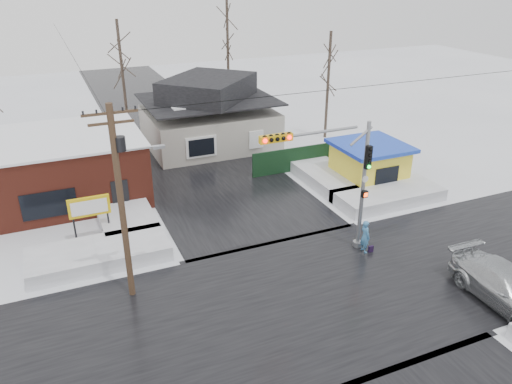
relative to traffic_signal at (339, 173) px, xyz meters
name	(u,v)px	position (x,y,z in m)	size (l,w,h in m)	color
ground	(321,294)	(-2.43, -2.97, -4.54)	(120.00, 120.00, 0.00)	white
road_ns	(321,294)	(-2.43, -2.97, -4.53)	(10.00, 120.00, 0.02)	black
road_ew	(321,294)	(-2.43, -2.97, -4.53)	(120.00, 10.00, 0.02)	black
snowbank_nw	(99,254)	(-11.43, 4.03, -4.14)	(7.00, 3.00, 0.80)	white
snowbank_ne	(388,195)	(6.57, 4.03, -4.14)	(7.00, 3.00, 0.80)	white
snowbank_nside_w	(122,208)	(-9.43, 9.03, -4.14)	(3.00, 8.00, 0.80)	white
snowbank_nside_e	(322,173)	(4.57, 9.03, -4.14)	(3.00, 8.00, 0.80)	white
traffic_signal	(339,173)	(0.00, 0.00, 0.00)	(6.05, 0.68, 7.00)	gray
utility_pole	(122,194)	(-10.36, 0.53, 0.57)	(3.15, 0.44, 9.00)	#382619
brick_building	(44,169)	(-13.43, 13.03, -2.46)	(12.20, 8.20, 4.12)	maroon
marquee_sign	(89,208)	(-11.43, 6.53, -2.62)	(2.20, 0.21, 2.55)	black
house	(209,115)	(-0.43, 19.03, -1.92)	(10.40, 8.40, 5.76)	#B2ACA0
kiosk	(369,163)	(7.07, 7.03, -3.08)	(4.60, 4.60, 2.88)	yellow
fence	(302,158)	(4.07, 11.03, -3.64)	(8.00, 0.12, 1.80)	black
tree_far_left	(119,46)	(-6.43, 23.03, 3.41)	(3.00, 3.00, 10.00)	#332821
tree_far_mid	(227,18)	(3.57, 25.03, 5.00)	(3.00, 3.00, 12.00)	#332821
tree_far_right	(330,54)	(9.57, 17.03, 2.62)	(3.00, 3.00, 9.00)	#332821
pedestrian	(365,237)	(1.57, -0.56, -3.63)	(0.66, 0.43, 1.82)	teal
car	(507,288)	(4.82, -6.77, -3.71)	(2.32, 5.70, 1.65)	#BABEC2
shopping_bag	(371,249)	(1.87, -0.76, -4.36)	(0.28, 0.12, 0.35)	black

